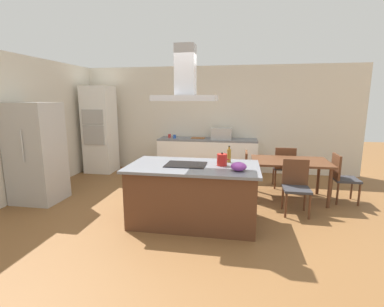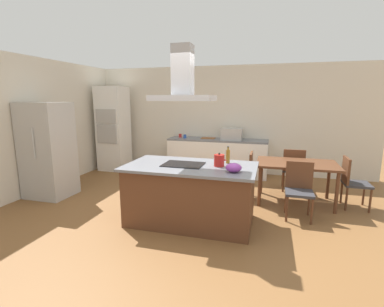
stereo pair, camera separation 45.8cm
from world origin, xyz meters
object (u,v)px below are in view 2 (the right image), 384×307
Objects in this scene: tea_kettle at (219,160)px; cutting_board at (208,138)px; cooktop at (183,164)px; countertop_microwave at (232,134)px; chair_facing_back_wall at (293,167)px; coffee_mug_blue at (185,136)px; coffee_mug_red at (180,136)px; chair_at_left_end at (245,172)px; wall_oven_stack at (113,129)px; olive_oil_bottle at (228,156)px; mixing_bowl at (234,168)px; range_hood at (183,83)px; chair_at_right_end at (352,179)px; refrigerator at (48,150)px; dining_table at (296,167)px; chair_facing_island at (299,186)px.

tea_kettle reaches higher than cutting_board.
cooktop is 1.20× the size of countertop_microwave.
chair_facing_back_wall is (1.19, 1.93, -0.48)m from tea_kettle.
countertop_microwave is 5.56× the size of coffee_mug_blue.
tea_kettle is 2.27× the size of coffee_mug_red.
wall_oven_stack is at bearing 159.82° from chair_at_left_end.
mixing_bowl is (0.16, -0.51, -0.05)m from olive_oil_bottle.
mixing_bowl is 3.63m from coffee_mug_red.
tea_kettle is 0.23× the size of range_hood.
coffee_mug_blue is (-1.48, 2.54, -0.07)m from olive_oil_bottle.
tea_kettle reaches higher than coffee_mug_blue.
chair_at_right_end is at bearing -36.01° from chair_facing_back_wall.
mixing_bowl is 3.71m from refrigerator.
coffee_mug_blue reaches higher than chair_at_left_end.
coffee_mug_red is at bearing 156.16° from chair_at_right_end.
refrigerator reaches higher than chair_at_left_end.
wall_oven_stack reaches higher than dining_table.
countertop_microwave is 3.13m from wall_oven_stack.
dining_table is at bearing 43.14° from olive_oil_bottle.
refrigerator is 2.02× the size of range_hood.
olive_oil_bottle is 2.79m from cutting_board.
coffee_mug_red is 2.94m from chair_facing_back_wall.
wall_oven_stack is at bearing -175.71° from countertop_microwave.
mixing_bowl is 3.32m from cutting_board.
chair_facing_island is (1.73, 0.66, -0.40)m from cooktop.
countertop_microwave reaches higher than cutting_board.
coffee_mug_red is 0.26× the size of cutting_board.
wall_oven_stack reaches higher than chair_at_right_end.
coffee_mug_blue is at bearing 5.59° from wall_oven_stack.
olive_oil_bottle is 1.26m from chair_facing_island.
countertop_microwave is at bearing 96.56° from olive_oil_bottle.
countertop_microwave is (-0.30, 2.59, 0.03)m from olive_oil_bottle.
refrigerator reaches higher than mixing_bowl.
mixing_bowl reaches higher than coffee_mug_blue.
cutting_board is (-0.60, 0.05, -0.13)m from countertop_microwave.
coffee_mug_blue is 0.04× the size of wall_oven_stack.
wall_oven_stack reaches higher than countertop_microwave.
coffee_mug_red is 0.19m from coffee_mug_blue.
olive_oil_bottle is at bearing -71.28° from cutting_board.
cooktop is at bearing -8.17° from refrigerator.
coffee_mug_blue is 0.06× the size of dining_table.
countertop_microwave reaches higher than mixing_bowl.
wall_oven_stack is at bearing 87.95° from refrigerator.
chair_at_left_end is (1.83, -1.62, -0.44)m from coffee_mug_red.
cutting_board is 0.24× the size of dining_table.
dining_table is (4.60, 0.91, -0.24)m from refrigerator.
mixing_bowl is at bearing -91.04° from chair_at_left_end.
cutting_board is at bearing 44.06° from refrigerator.
tea_kettle is at bearing -5.99° from refrigerator.
coffee_mug_blue reaches higher than cutting_board.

